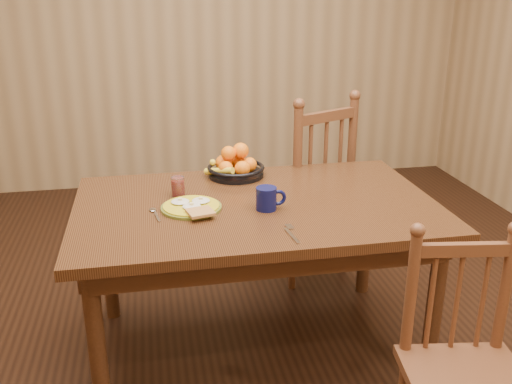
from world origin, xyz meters
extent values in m
cube|color=black|center=(0.00, 0.00, 0.00)|extent=(4.50, 5.00, 0.01)
cube|color=olive|center=(0.00, 2.50, 1.35)|extent=(4.50, 0.01, 2.70)
cube|color=black|center=(0.00, 0.00, 0.73)|extent=(1.60, 1.00, 0.04)
cube|color=#311B0D|center=(0.00, 0.42, 0.65)|extent=(1.40, 0.04, 0.10)
cube|color=#311B0D|center=(0.00, -0.42, 0.65)|extent=(1.40, 0.04, 0.10)
cube|color=#311B0D|center=(0.72, 0.00, 0.65)|extent=(0.04, 0.84, 0.10)
cube|color=#311B0D|center=(-0.72, 0.00, 0.65)|extent=(0.04, 0.84, 0.10)
cylinder|color=#311B0D|center=(-0.70, -0.40, 0.35)|extent=(0.07, 0.07, 0.70)
cylinder|color=#311B0D|center=(0.70, -0.40, 0.35)|extent=(0.07, 0.07, 0.70)
cylinder|color=#311B0D|center=(-0.70, 0.40, 0.35)|extent=(0.07, 0.07, 0.70)
cylinder|color=#311B0D|center=(0.70, 0.40, 0.35)|extent=(0.07, 0.07, 0.70)
cube|color=#4D2C17|center=(0.41, 0.76, 0.50)|extent=(0.64, 0.63, 0.04)
cylinder|color=#4D2C17|center=(0.51, 1.02, 0.24)|extent=(0.04, 0.04, 0.48)
cylinder|color=#4D2C17|center=(0.15, 0.85, 0.24)|extent=(0.04, 0.04, 0.48)
cylinder|color=#4D2C17|center=(0.67, 0.67, 0.24)|extent=(0.04, 0.04, 0.48)
cylinder|color=#4D2C17|center=(0.31, 0.50, 0.24)|extent=(0.04, 0.04, 0.48)
cylinder|color=#4D2C17|center=(0.68, 0.65, 0.79)|extent=(0.05, 0.05, 0.58)
cylinder|color=#4D2C17|center=(0.32, 0.48, 0.79)|extent=(0.05, 0.05, 0.58)
cylinder|color=#4D2C17|center=(0.50, 0.57, 0.74)|extent=(0.02, 0.02, 0.45)
cube|color=#4D2C17|center=(0.50, 0.57, 0.99)|extent=(0.38, 0.20, 0.06)
cube|color=#4D2C17|center=(0.55, -0.92, 0.42)|extent=(0.46, 0.44, 0.04)
cylinder|color=#4D2C17|center=(0.41, -0.72, 0.66)|extent=(0.04, 0.04, 0.48)
cylinder|color=#4D2C17|center=(0.74, -0.77, 0.66)|extent=(0.04, 0.04, 0.48)
cylinder|color=#4D2C17|center=(0.58, -0.75, 0.61)|extent=(0.02, 0.02, 0.37)
cube|color=#4D2C17|center=(0.58, -0.75, 0.82)|extent=(0.33, 0.08, 0.05)
cylinder|color=#59601E|center=(-0.29, -0.02, 0.76)|extent=(0.26, 0.26, 0.01)
cylinder|color=gold|center=(-0.29, -0.02, 0.76)|extent=(0.24, 0.24, 0.01)
ellipsoid|color=silver|center=(-0.34, 0.01, 0.77)|extent=(0.08, 0.08, 0.01)
cube|color=#F2E08C|center=(-0.34, 0.01, 0.79)|extent=(0.02, 0.02, 0.01)
ellipsoid|color=silver|center=(-0.25, 0.01, 0.77)|extent=(0.08, 0.08, 0.01)
cube|color=#F2E08C|center=(-0.25, 0.01, 0.79)|extent=(0.02, 0.02, 0.01)
ellipsoid|color=silver|center=(-0.29, -0.05, 0.77)|extent=(0.08, 0.08, 0.01)
cube|color=#F2E08C|center=(-0.29, -0.05, 0.79)|extent=(0.02, 0.02, 0.01)
cube|color=brown|center=(-0.26, -0.13, 0.78)|extent=(0.13, 0.12, 0.01)
cube|color=silver|center=(0.07, -0.38, 0.75)|extent=(0.03, 0.15, 0.00)
cube|color=silver|center=(0.08, -0.29, 0.75)|extent=(0.03, 0.05, 0.00)
cube|color=silver|center=(-0.44, -0.09, 0.75)|extent=(0.03, 0.12, 0.00)
ellipsoid|color=silver|center=(-0.45, -0.01, 0.76)|extent=(0.03, 0.04, 0.01)
cylinder|color=#090D36|center=(0.03, -0.09, 0.80)|extent=(0.09, 0.09, 0.10)
torus|color=#090D36|center=(0.08, -0.09, 0.80)|extent=(0.07, 0.02, 0.07)
cylinder|color=black|center=(0.03, -0.09, 0.85)|extent=(0.08, 0.08, 0.00)
cylinder|color=silver|center=(-0.34, 0.15, 0.80)|extent=(0.06, 0.06, 0.09)
cylinder|color=maroon|center=(-0.34, 0.15, 0.79)|extent=(0.05, 0.05, 0.07)
cylinder|color=black|center=(-0.03, 0.38, 0.76)|extent=(0.28, 0.28, 0.02)
torus|color=black|center=(-0.03, 0.38, 0.80)|extent=(0.29, 0.29, 0.02)
cylinder|color=black|center=(-0.03, 0.38, 0.75)|extent=(0.10, 0.10, 0.01)
sphere|color=orange|center=(0.04, 0.38, 0.81)|extent=(0.07, 0.07, 0.07)
sphere|color=orange|center=(-0.01, 0.45, 0.81)|extent=(0.08, 0.08, 0.08)
sphere|color=orange|center=(-0.09, 0.42, 0.81)|extent=(0.08, 0.08, 0.08)
sphere|color=orange|center=(-0.09, 0.34, 0.81)|extent=(0.07, 0.07, 0.07)
sphere|color=orange|center=(-0.01, 0.31, 0.81)|extent=(0.08, 0.08, 0.08)
sphere|color=orange|center=(0.00, 0.41, 0.87)|extent=(0.08, 0.08, 0.08)
sphere|color=orange|center=(-0.07, 0.39, 0.87)|extent=(0.07, 0.07, 0.07)
cylinder|color=yellow|center=(-0.12, 0.34, 0.80)|extent=(0.10, 0.17, 0.07)
camera|label=1|loc=(-0.45, -2.33, 1.68)|focal=40.00mm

